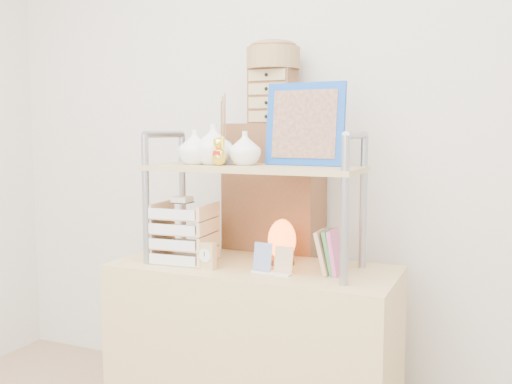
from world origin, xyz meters
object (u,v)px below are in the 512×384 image
letter_tray (183,236)px  salt_lamp (282,241)px  desk (253,351)px  cabinet (274,263)px

letter_tray → salt_lamp: letter_tray is taller
letter_tray → desk: bearing=10.7°
desk → salt_lamp: bearing=37.9°
letter_tray → salt_lamp: size_ratio=1.48×
desk → cabinet: size_ratio=0.89×
desk → cabinet: cabinet is taller
salt_lamp → cabinet: bearing=117.5°
cabinet → salt_lamp: size_ratio=7.00×
salt_lamp → letter_tray: bearing=-161.5°
desk → cabinet: bearing=98.0°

